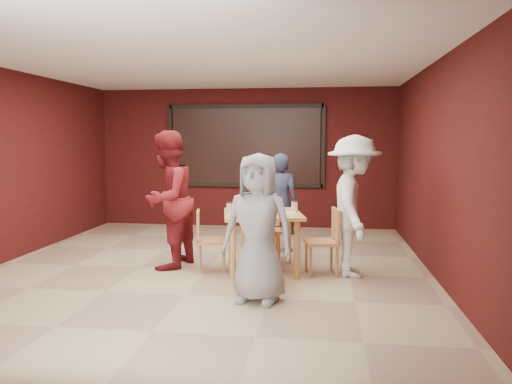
# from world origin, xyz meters

# --- Properties ---
(floor) EXTENTS (7.00, 7.00, 0.00)m
(floor) POSITION_xyz_m (0.00, 0.00, 0.00)
(floor) COLOR tan
(floor) RESTS_ON ground
(window_blinds) EXTENTS (3.00, 0.02, 1.50)m
(window_blinds) POSITION_xyz_m (0.00, 3.45, 1.65)
(window_blinds) COLOR black
(dining_table) EXTENTS (1.20, 1.20, 0.96)m
(dining_table) POSITION_xyz_m (0.76, 0.01, 0.70)
(dining_table) COLOR #D8B058
(dining_table) RESTS_ON floor
(chair_front) EXTENTS (0.50, 0.50, 0.82)m
(chair_front) POSITION_xyz_m (0.78, -0.77, 0.46)
(chair_front) COLOR #B37D45
(chair_front) RESTS_ON floor
(chair_back) EXTENTS (0.49, 0.49, 0.88)m
(chair_back) POSITION_xyz_m (0.72, 0.76, 0.50)
(chair_back) COLOR #B37D45
(chair_back) RESTS_ON floor
(chair_left) EXTENTS (0.48, 0.48, 0.82)m
(chair_left) POSITION_xyz_m (0.00, -0.04, 0.47)
(chair_left) COLOR #B37D45
(chair_left) RESTS_ON floor
(chair_right) EXTENTS (0.50, 0.50, 0.88)m
(chair_right) POSITION_xyz_m (1.62, -0.03, 0.50)
(chair_right) COLOR #B37D45
(chair_right) RESTS_ON floor
(diner_front) EXTENTS (0.89, 0.67, 1.63)m
(diner_front) POSITION_xyz_m (0.86, -1.22, 0.82)
(diner_front) COLOR gray
(diner_front) RESTS_ON floor
(diner_back) EXTENTS (0.61, 0.43, 1.56)m
(diner_back) POSITION_xyz_m (0.89, 1.28, 0.78)
(diner_back) COLOR #292E4A
(diner_back) RESTS_ON floor
(diner_left) EXTENTS (0.90, 1.05, 1.90)m
(diner_left) POSITION_xyz_m (-0.57, 0.08, 0.95)
(diner_left) COLOR maroon
(diner_left) RESTS_ON floor
(diner_right) EXTENTS (0.70, 1.19, 1.83)m
(diner_right) POSITION_xyz_m (1.96, -0.02, 0.92)
(diner_right) COLOR white
(diner_right) RESTS_ON floor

